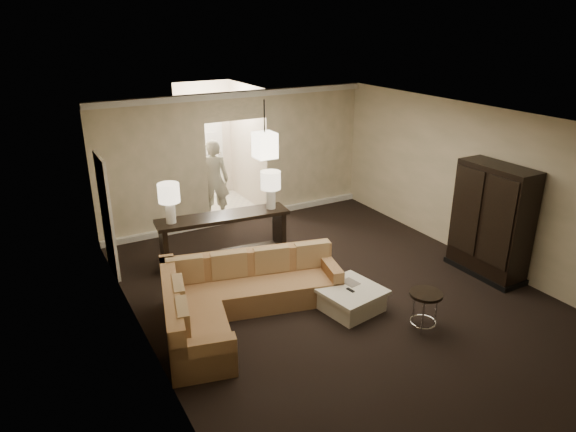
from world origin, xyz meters
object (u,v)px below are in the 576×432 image
console_table (224,234)px  armoire (491,223)px  coffee_table (350,298)px  drink_table (425,303)px  sectional_sofa (235,298)px  person (214,176)px

console_table → armoire: armoire is taller
coffee_table → drink_table: bearing=-56.9°
coffee_table → console_table: bearing=112.9°
sectional_sofa → armoire: bearing=2.9°
sectional_sofa → drink_table: (2.23, -1.59, 0.09)m
console_table → armoire: (3.79, -2.64, 0.39)m
console_table → drink_table: (1.65, -3.40, -0.13)m
drink_table → armoire: bearing=19.8°
drink_table → person: (-1.00, 5.50, 0.58)m
sectional_sofa → drink_table: sectional_sofa is taller
armoire → sectional_sofa: bearing=169.4°
sectional_sofa → person: 4.15m
drink_table → person: size_ratio=0.29×
coffee_table → drink_table: drink_table is taller
sectional_sofa → armoire: 4.49m
coffee_table → armoire: (2.76, -0.18, 0.76)m
sectional_sofa → armoire: armoire is taller
sectional_sofa → console_table: 1.92m
coffee_table → armoire: 2.86m
sectional_sofa → console_table: (0.58, 1.81, 0.22)m
sectional_sofa → console_table: console_table is taller
armoire → console_table: bearing=145.2°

